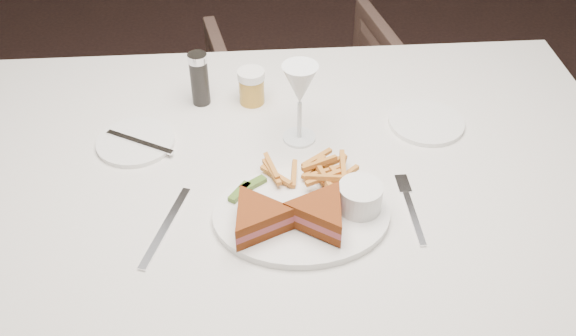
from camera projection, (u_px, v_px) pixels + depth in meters
The scene contains 4 objects.
ground at pixel (316, 278), 2.01m from camera, with size 5.00×5.00×0.00m, color black.
table at pixel (287, 291), 1.50m from camera, with size 1.40×0.93×0.75m, color silver.
chair_far at pixel (308, 107), 2.19m from camera, with size 0.60×0.56×0.61m, color #49342D.
table_setting at pixel (295, 170), 1.20m from camera, with size 0.77×0.57×0.18m.
Camera 1 is at (-0.13, -1.30, 1.57)m, focal length 40.00 mm.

